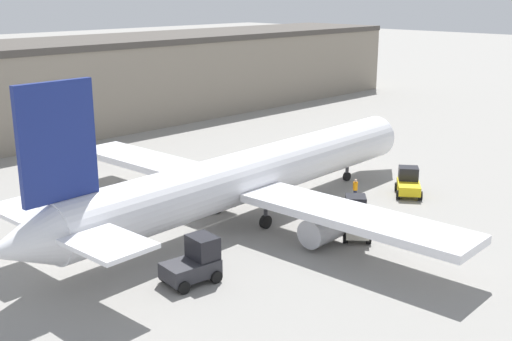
{
  "coord_description": "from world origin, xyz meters",
  "views": [
    {
      "loc": [
        -30.43,
        -29.66,
        15.17
      ],
      "look_at": [
        0.0,
        0.0,
        3.22
      ],
      "focal_mm": 45.0,
      "sensor_mm": 36.0,
      "label": 1
    }
  ],
  "objects": [
    {
      "name": "ground_plane",
      "position": [
        0.0,
        0.0,
        0.0
      ],
      "size": [
        400.0,
        400.0,
        0.0
      ],
      "primitive_type": "plane",
      "color": "gray"
    },
    {
      "name": "terminal_building",
      "position": [
        11.58,
        35.17,
        4.95
      ],
      "size": [
        89.81,
        14.42,
        9.89
      ],
      "color": "gray",
      "rests_on": "ground_plane"
    },
    {
      "name": "airplane",
      "position": [
        -0.98,
        -0.04,
        3.0
      ],
      "size": [
        38.01,
        33.13,
        10.89
      ],
      "rotation": [
        0.0,
        0.0,
        0.04
      ],
      "color": "white",
      "rests_on": "ground_plane"
    },
    {
      "name": "ground_crew_worker",
      "position": [
        7.53,
        -3.04,
        0.87
      ],
      "size": [
        0.36,
        0.36,
        1.63
      ],
      "rotation": [
        0.0,
        0.0,
        2.06
      ],
      "color": "#1E2338",
      "rests_on": "ground_plane"
    },
    {
      "name": "baggage_tug",
      "position": [
        11.49,
        -5.17,
        0.94
      ],
      "size": [
        3.35,
        3.15,
        2.04
      ],
      "rotation": [
        0.0,
        0.0,
        0.62
      ],
      "color": "yellow",
      "rests_on": "ground_plane"
    },
    {
      "name": "belt_loader_truck",
      "position": [
        1.61,
        -7.34,
        1.13
      ],
      "size": [
        3.31,
        3.17,
        2.46
      ],
      "rotation": [
        0.0,
        0.0,
        0.7
      ],
      "color": "beige",
      "rests_on": "ground_plane"
    },
    {
      "name": "pushback_tug",
      "position": [
        -9.95,
        -5.07,
        1.11
      ],
      "size": [
        3.14,
        2.43,
        2.46
      ],
      "rotation": [
        0.0,
        0.0,
        -0.12
      ],
      "color": "#2D2D33",
      "rests_on": "ground_plane"
    }
  ]
}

